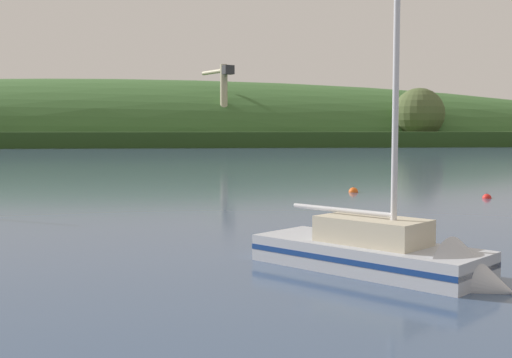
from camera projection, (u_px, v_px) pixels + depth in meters
name	position (u px, v px, depth m)	size (l,w,h in m)	color
far_shoreline_hill	(100.00, 143.00, 207.66)	(488.62, 138.83, 40.44)	#27431B
dockside_crane	(223.00, 106.00, 181.63)	(7.64, 14.97, 22.28)	#4C4C51
sailboat_midwater_white	(392.00, 265.00, 21.95)	(7.62, 9.10, 15.63)	#ADB2BC
mooring_buoy_foreground	(487.00, 198.00, 45.66)	(0.61, 0.61, 0.69)	red
mooring_buoy_midchannel	(353.00, 192.00, 49.98)	(0.73, 0.73, 0.81)	#EA5B19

